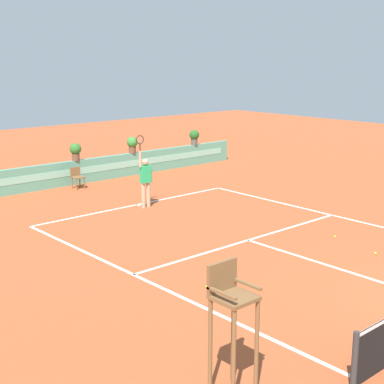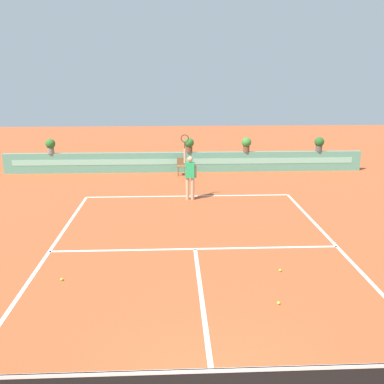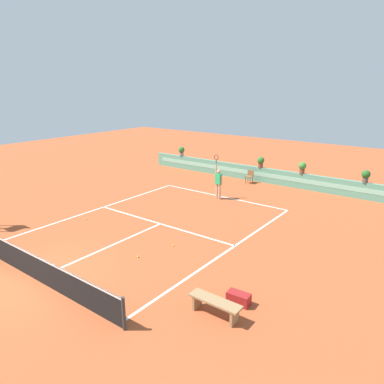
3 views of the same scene
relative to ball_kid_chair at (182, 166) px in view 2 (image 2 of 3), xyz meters
name	(u,v)px [view 2 (image 2 of 3)]	position (x,y,z in m)	size (l,w,h in m)	color
ground_plane	(196,255)	(0.18, -9.66, -0.48)	(60.00, 60.00, 0.00)	#A84C28
court_lines	(195,245)	(0.18, -8.94, -0.47)	(8.32, 11.94, 0.01)	white
back_wall_barrier	(185,162)	(0.18, 0.73, 0.02)	(18.00, 0.21, 1.00)	#599E84
ball_kid_chair	(182,166)	(0.00, 0.00, 0.00)	(0.44, 0.44, 0.85)	brown
tennis_player	(190,174)	(0.24, -4.27, 0.57)	(0.62, 0.26, 2.58)	tan
tennis_ball_near_baseline	(62,279)	(-3.15, -11.05, -0.44)	(0.07, 0.07, 0.07)	#CCE033
tennis_ball_mid_court	(278,303)	(1.83, -12.39, -0.44)	(0.07, 0.07, 0.07)	#CCE033
tennis_ball_by_sideline	(280,270)	(2.25, -10.80, -0.44)	(0.07, 0.07, 0.07)	#CCE033
potted_plant_centre	(189,144)	(0.40, 0.73, 0.93)	(0.48, 0.48, 0.72)	brown
potted_plant_far_right	(319,143)	(7.00, 0.73, 0.93)	(0.48, 0.48, 0.72)	#514C47
potted_plant_far_left	(50,145)	(-6.45, 0.73, 0.93)	(0.48, 0.48, 0.72)	gray
potted_plant_right	(246,144)	(3.29, 0.73, 0.93)	(0.48, 0.48, 0.72)	brown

